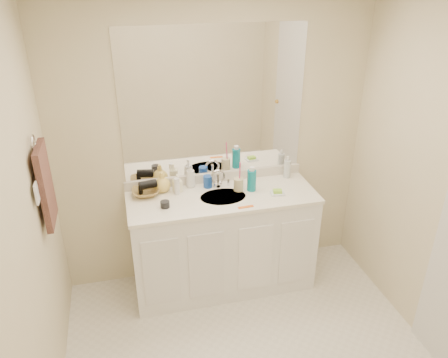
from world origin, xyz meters
TOP-DOWN VIEW (x-y plane):
  - ceiling at (0.00, 0.00)m, footprint 2.60×2.60m
  - wall_back at (0.00, 1.30)m, footprint 2.60×0.02m
  - wall_left at (-1.30, 0.00)m, footprint 0.02×2.60m
  - vanity_cabinet at (0.00, 1.02)m, footprint 1.50×0.55m
  - countertop at (0.00, 1.02)m, footprint 1.52×0.57m
  - backsplash at (0.00, 1.29)m, footprint 1.52×0.03m
  - sink_basin at (0.00, 1.00)m, footprint 0.37×0.37m
  - faucet at (0.00, 1.18)m, footprint 0.02×0.02m
  - mirror at (0.00, 1.29)m, footprint 1.48×0.01m
  - blue_mug at (-0.08, 1.20)m, footprint 0.08×0.08m
  - tan_cup at (0.15, 1.08)m, footprint 0.10×0.10m
  - toothbrush at (0.16, 1.08)m, footprint 0.02×0.04m
  - mouthwash_bottle at (0.25, 1.05)m, footprint 0.10×0.10m
  - clear_pump_bottle at (0.62, 1.21)m, footprint 0.07×0.07m
  - soap_dish at (0.44, 0.94)m, footprint 0.12×0.10m
  - green_soap at (0.44, 0.94)m, footprint 0.08×0.06m
  - orange_comb at (0.13, 0.80)m, footprint 0.12×0.03m
  - dark_jar at (-0.47, 0.95)m, footprint 0.09×0.09m
  - extra_white_bottle at (-0.35, 1.14)m, footprint 0.05×0.05m
  - soap_bottle_white at (-0.22, 1.24)m, footprint 0.10×0.10m
  - soap_bottle_cream at (-0.34, 1.18)m, footprint 0.08×0.08m
  - soap_bottle_yellow at (-0.46, 1.21)m, footprint 0.14×0.14m
  - wicker_basket at (-0.59, 1.18)m, footprint 0.23×0.23m
  - hair_dryer at (-0.57, 1.18)m, footprint 0.15×0.10m
  - towel_ring at (-1.27, 0.77)m, footprint 0.01×0.11m
  - hand_towel at (-1.25, 0.77)m, footprint 0.04×0.32m
  - switch_plate at (-1.27, 0.57)m, footprint 0.01×0.08m

SIDE VIEW (x-z plane):
  - vanity_cabinet at x=0.00m, z-range 0.00..0.85m
  - countertop at x=0.00m, z-range 0.85..0.88m
  - sink_basin at x=0.00m, z-range 0.86..0.88m
  - orange_comb at x=0.13m, z-range 0.88..0.89m
  - soap_dish at x=0.44m, z-range 0.88..0.89m
  - green_soap at x=0.44m, z-range 0.89..0.92m
  - dark_jar at x=-0.47m, z-range 0.88..0.93m
  - wicker_basket at x=-0.59m, z-range 0.88..0.93m
  - backsplash at x=0.00m, z-range 0.88..0.96m
  - blue_mug at x=-0.08m, z-range 0.88..0.98m
  - tan_cup at x=0.15m, z-range 0.88..0.99m
  - faucet at x=0.00m, z-range 0.88..0.99m
  - extra_white_bottle at x=-0.35m, z-range 0.88..1.02m
  - soap_bottle_cream at x=-0.34m, z-range 0.88..1.03m
  - clear_pump_bottle at x=0.62m, z-range 0.88..1.04m
  - soap_bottle_yellow at x=-0.46m, z-range 0.88..1.05m
  - mouthwash_bottle at x=0.25m, z-range 0.88..1.06m
  - hair_dryer at x=-0.57m, z-range 0.94..1.00m
  - soap_bottle_white at x=-0.22m, z-range 0.88..1.08m
  - toothbrush at x=0.16m, z-range 0.92..1.14m
  - wall_back at x=0.00m, z-range 0.00..2.40m
  - wall_left at x=-1.30m, z-range 0.00..2.40m
  - hand_towel at x=-1.25m, z-range 0.98..1.52m
  - switch_plate at x=-1.27m, z-range 1.24..1.36m
  - towel_ring at x=-1.27m, z-range 1.49..1.61m
  - mirror at x=0.00m, z-range 0.96..2.16m
  - ceiling at x=0.00m, z-range 2.39..2.41m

